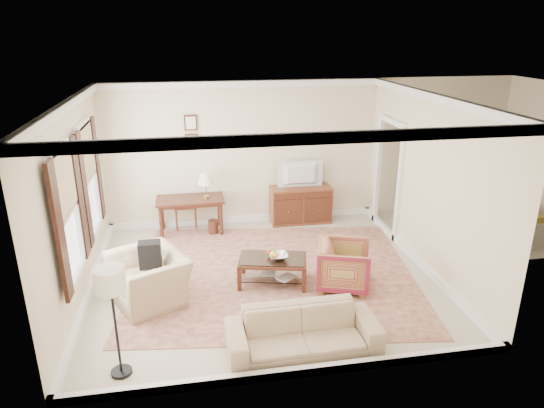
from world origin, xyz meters
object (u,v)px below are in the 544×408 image
object	(u,v)px
sideboard	(300,205)
sofa	(303,326)
coffee_table	(273,264)
striped_armchair	(344,263)
writing_desk	(190,204)
club_armchair	(148,271)
tv	(302,167)

from	to	relation	value
sideboard	sofa	distance (m)	4.34
coffee_table	striped_armchair	world-z (taller)	striped_armchair
writing_desk	sofa	distance (m)	4.29
sideboard	writing_desk	bearing A→B (deg)	-176.02
striped_armchair	club_armchair	distance (m)	2.96
club_armchair	sofa	bearing A→B (deg)	24.66
writing_desk	sideboard	distance (m)	2.27
club_armchair	tv	bearing A→B (deg)	105.76
striped_armchair	sofa	distance (m)	1.78
writing_desk	tv	world-z (taller)	tv
club_armchair	coffee_table	bearing A→B (deg)	69.12
sideboard	tv	size ratio (longest dim) A/B	1.41
writing_desk	sofa	world-z (taller)	sofa
sofa	sideboard	bearing A→B (deg)	76.29
writing_desk	tv	xyz separation A→B (m)	(2.26, 0.14, 0.61)
sideboard	sofa	world-z (taller)	sideboard
coffee_table	striped_armchair	xyz separation A→B (m)	(1.07, -0.30, 0.06)
sideboard	tv	xyz separation A→B (m)	(0.00, -0.02, 0.83)
sideboard	tv	distance (m)	0.83
writing_desk	coffee_table	distance (m)	2.63
coffee_table	tv	bearing A→B (deg)	67.23
writing_desk	sideboard	xyz separation A→B (m)	(2.26, 0.16, -0.22)
coffee_table	club_armchair	xyz separation A→B (m)	(-1.89, -0.18, 0.15)
writing_desk	coffee_table	bearing A→B (deg)	-62.02
tv	club_armchair	bearing A→B (deg)	42.02
striped_armchair	club_armchair	bearing A→B (deg)	106.29
tv	sofa	world-z (taller)	tv
writing_desk	club_armchair	size ratio (longest dim) A/B	1.17
sideboard	sofa	xyz separation A→B (m)	(-0.96, -4.24, -0.01)
coffee_table	sideboard	bearing A→B (deg)	67.40
writing_desk	club_armchair	distance (m)	2.58
tv	coffee_table	distance (m)	2.79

